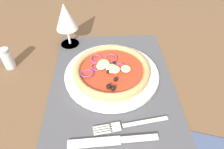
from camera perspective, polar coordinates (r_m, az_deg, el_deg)
name	(u,v)px	position (r cm, az deg, el deg)	size (l,w,h in cm)	color
ground_plane	(112,86)	(57.59, 0.04, -3.24)	(190.00, 140.00, 2.40)	brown
placemat	(112,82)	(56.56, 0.04, -2.29)	(47.01, 34.62, 0.40)	#4C4C51
plate	(113,74)	(57.92, 0.36, 0.22)	(27.27, 27.27, 1.16)	silver
pizza	(113,70)	(56.77, 0.27, 1.45)	(21.90, 21.90, 2.64)	tan
fork	(127,125)	(47.78, 4.33, -14.34)	(4.20, 18.02, 0.44)	silver
knife	(112,141)	(45.72, 0.08, -18.56)	(2.50, 20.05, 0.62)	silver
wine_glass	(66,18)	(67.15, -13.24, 15.61)	(7.20, 7.20, 14.90)	silver
pepper_shaker	(7,59)	(67.30, -27.90, 4.08)	(3.20, 3.20, 6.70)	silver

